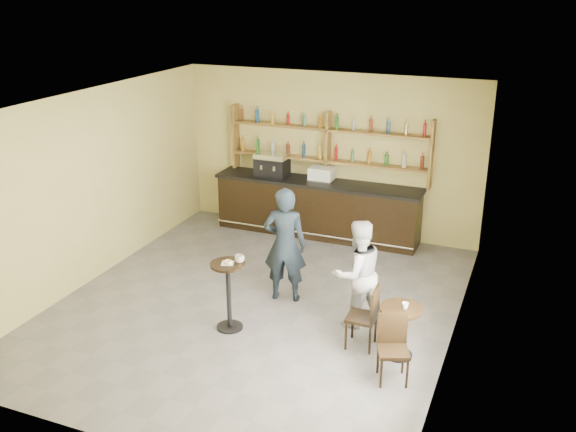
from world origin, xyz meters
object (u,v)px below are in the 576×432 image
at_px(pastry_case, 322,174).
at_px(cafe_table, 400,332).
at_px(pedestal_table, 229,296).
at_px(patron_second, 357,274).
at_px(espresso_machine, 272,165).
at_px(chair_south, 393,350).
at_px(bar_counter, 317,208).
at_px(man_main, 285,245).
at_px(chair_west, 362,317).

height_order(pastry_case, cafe_table, pastry_case).
distance_m(pastry_case, pedestal_table, 4.02).
bearing_deg(patron_second, cafe_table, 96.36).
relative_size(espresso_machine, chair_south, 0.73).
distance_m(bar_counter, espresso_machine, 1.25).
relative_size(bar_counter, man_main, 2.22).
xyz_separation_m(chair_south, patron_second, (-0.84, 1.22, 0.38)).
bearing_deg(man_main, pastry_case, -93.95).
xyz_separation_m(bar_counter, cafe_table, (2.52, -3.75, -0.19)).
xyz_separation_m(bar_counter, pedestal_table, (0.05, -3.95, -0.04)).
bearing_deg(espresso_machine, pedestal_table, -74.87).
distance_m(pedestal_table, man_main, 1.31).
relative_size(espresso_machine, chair_west, 0.70).
height_order(pastry_case, pedestal_table, pastry_case).
bearing_deg(pedestal_table, bar_counter, 90.67).
height_order(espresso_machine, cafe_table, espresso_machine).
bearing_deg(pedestal_table, man_main, 71.19).
distance_m(espresso_machine, pedestal_table, 4.17).
bearing_deg(man_main, patron_second, 153.21).
relative_size(espresso_machine, cafe_table, 0.87).
relative_size(espresso_machine, pedestal_table, 0.61).
xyz_separation_m(pastry_case, cafe_table, (2.44, -3.75, -0.90)).
bearing_deg(chair_south, man_main, 121.92).
bearing_deg(pastry_case, bar_counter, 171.98).
relative_size(bar_counter, espresso_machine, 6.46).
height_order(bar_counter, chair_west, bar_counter).
relative_size(pedestal_table, patron_second, 0.63).
bearing_deg(pastry_case, espresso_machine, 171.98).
height_order(man_main, chair_west, man_main).
bearing_deg(bar_counter, pastry_case, 0.00).
bearing_deg(chair_west, chair_south, 41.46).
distance_m(espresso_machine, patron_second, 4.17).
distance_m(chair_west, patron_second, 0.72).
xyz_separation_m(pedestal_table, patron_second, (1.68, 0.82, 0.30)).
bearing_deg(espresso_machine, pastry_case, 0.68).
relative_size(pastry_case, pedestal_table, 0.46).
bearing_deg(pedestal_table, chair_south, -8.97).
relative_size(bar_counter, pastry_case, 8.66).
height_order(pedestal_table, chair_west, pedestal_table).
distance_m(man_main, chair_west, 1.85).
height_order(espresso_machine, chair_west, espresso_machine).
bearing_deg(patron_second, bar_counter, -106.80).
distance_m(man_main, chair_south, 2.69).
height_order(chair_west, chair_south, chair_west).
relative_size(pedestal_table, chair_south, 1.18).
relative_size(bar_counter, patron_second, 2.52).
bearing_deg(pedestal_table, chair_west, 7.44).
xyz_separation_m(man_main, chair_west, (1.53, -0.92, -0.48)).
relative_size(cafe_table, chair_south, 0.84).
bearing_deg(patron_second, chair_south, 79.00).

